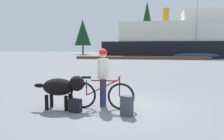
# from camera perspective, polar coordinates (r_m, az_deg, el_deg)

# --- Properties ---
(ground_plane) EXTENTS (160.00, 160.00, 0.00)m
(ground_plane) POSITION_cam_1_polar(r_m,az_deg,el_deg) (6.57, 1.24, -9.22)
(ground_plane) COLOR slate
(bicycle) EXTENTS (1.80, 0.44, 0.92)m
(bicycle) POSITION_cam_1_polar(r_m,az_deg,el_deg) (6.29, -2.70, -6.19)
(bicycle) COLOR black
(bicycle) RESTS_ON ground_plane
(person_cyclist) EXTENTS (0.32, 0.53, 1.66)m
(person_cyclist) POSITION_cam_1_polar(r_m,az_deg,el_deg) (6.56, -2.26, -0.47)
(person_cyclist) COLOR navy
(person_cyclist) RESTS_ON ground_plane
(dog) EXTENTS (1.46, 0.55, 0.93)m
(dog) POSITION_cam_1_polar(r_m,az_deg,el_deg) (6.41, -12.37, -4.12)
(dog) COLOR black
(dog) RESTS_ON ground_plane
(backpack) EXTENTS (0.33, 0.29, 0.50)m
(backpack) POSITION_cam_1_polar(r_m,az_deg,el_deg) (5.72, 3.71, -8.91)
(backpack) COLOR #3F3F4C
(backpack) RESTS_ON ground_plane
(handbag_pannier) EXTENTS (0.34, 0.23, 0.35)m
(handbag_pannier) POSITION_cam_1_polar(r_m,az_deg,el_deg) (6.10, -9.17, -8.77)
(handbag_pannier) COLOR black
(handbag_pannier) RESTS_ON ground_plane
(dock_pier) EXTENTS (19.11, 2.87, 0.40)m
(dock_pier) POSITION_cam_1_polar(r_m,az_deg,el_deg) (33.98, 7.33, 3.08)
(dock_pier) COLOR brown
(dock_pier) RESTS_ON ground_plane
(ferry_boat) EXTENTS (27.21, 7.25, 8.27)m
(ferry_boat) POSITION_cam_1_polar(r_m,az_deg,el_deg) (40.49, 18.03, 7.03)
(ferry_boat) COLOR black
(ferry_boat) RESTS_ON ground_plane
(sailboat_moored) EXTENTS (7.29, 2.04, 9.13)m
(sailboat_moored) POSITION_cam_1_polar(r_m,az_deg,el_deg) (37.42, 20.20, 3.48)
(sailboat_moored) COLOR navy
(sailboat_moored) RESTS_ON ground_plane
(pine_tree_far_left) EXTENTS (4.04, 4.04, 8.45)m
(pine_tree_far_left) POSITION_cam_1_polar(r_m,az_deg,el_deg) (56.67, -7.31, 9.27)
(pine_tree_far_left) COLOR #4C331E
(pine_tree_far_left) RESTS_ON ground_plane
(pine_tree_center) EXTENTS (3.75, 3.75, 12.25)m
(pine_tree_center) POSITION_cam_1_polar(r_m,az_deg,el_deg) (54.47, 8.73, 11.74)
(pine_tree_center) COLOR #4C331E
(pine_tree_center) RESTS_ON ground_plane
(pine_tree_far_right) EXTENTS (3.12, 3.12, 11.87)m
(pine_tree_far_right) POSITION_cam_1_polar(r_m,az_deg,el_deg) (58.09, 26.30, 10.55)
(pine_tree_far_right) COLOR #4C331E
(pine_tree_far_right) RESTS_ON ground_plane
(pine_tree_mid_back) EXTENTS (3.79, 3.79, 11.69)m
(pine_tree_mid_back) POSITION_cam_1_polar(r_m,az_deg,el_deg) (62.26, 20.28, 10.65)
(pine_tree_mid_back) COLOR #4C331E
(pine_tree_mid_back) RESTS_ON ground_plane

